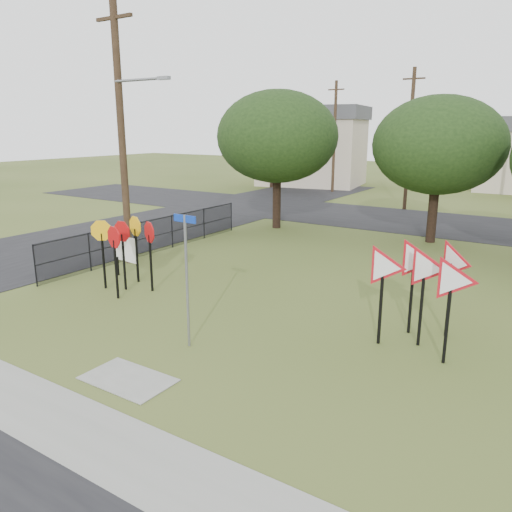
{
  "coord_description": "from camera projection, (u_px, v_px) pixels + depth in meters",
  "views": [
    {
      "loc": [
        7.74,
        -9.14,
        5.36
      ],
      "look_at": [
        -0.17,
        3.0,
        1.6
      ],
      "focal_mm": 35.0,
      "sensor_mm": 36.0,
      "label": 1
    }
  ],
  "objects": [
    {
      "name": "sidewalk",
      "position": [
        56.0,
        418.0,
        9.44
      ],
      "size": [
        30.0,
        1.6,
        0.02
      ],
      "primitive_type": "cube",
      "color": "gray",
      "rests_on": "ground"
    },
    {
      "name": "ground",
      "position": [
        198.0,
        341.0,
        12.85
      ],
      "size": [
        140.0,
        140.0,
        0.0
      ],
      "primitive_type": "plane",
      "color": "#3F501E"
    },
    {
      "name": "stop_sign_cluster",
      "position": [
        125.0,
        239.0,
        16.51
      ],
      "size": [
        2.2,
        1.83,
        2.38
      ],
      "color": "black",
      "rests_on": "ground"
    },
    {
      "name": "street_far",
      "position": [
        417.0,
        222.0,
        29.07
      ],
      "size": [
        60.0,
        8.0,
        0.02
      ],
      "primitive_type": "cube",
      "color": "black",
      "rests_on": "ground"
    },
    {
      "name": "far_pole_a",
      "position": [
        409.0,
        139.0,
        32.22
      ],
      "size": [
        1.4,
        0.24,
        9.0
      ],
      "color": "#3D2B1C",
      "rests_on": "ground"
    },
    {
      "name": "house_left",
      "position": [
        313.0,
        146.0,
        46.91
      ],
      "size": [
        10.58,
        8.88,
        7.2
      ],
      "color": "beige",
      "rests_on": "ground"
    },
    {
      "name": "tree_near_left",
      "position": [
        277.0,
        137.0,
        26.15
      ],
      "size": [
        6.4,
        6.4,
        7.27
      ],
      "color": "black",
      "rests_on": "ground"
    },
    {
      "name": "far_pole_c",
      "position": [
        334.0,
        136.0,
        41.31
      ],
      "size": [
        1.4,
        0.24,
        9.0
      ],
      "color": "#3D2B1C",
      "rests_on": "ground"
    },
    {
      "name": "street_left",
      "position": [
        145.0,
        228.0,
        27.3
      ],
      "size": [
        8.0,
        50.0,
        0.02
      ],
      "primitive_type": "cube",
      "color": "black",
      "rests_on": "ground"
    },
    {
      "name": "curb_pad",
      "position": [
        128.0,
        379.0,
        10.9
      ],
      "size": [
        2.0,
        1.2,
        0.02
      ],
      "primitive_type": "cube",
      "color": "gray",
      "rests_on": "ground"
    },
    {
      "name": "yield_sign_cluster",
      "position": [
        424.0,
        272.0,
        12.25
      ],
      "size": [
        2.8,
        2.0,
        2.62
      ],
      "color": "black",
      "rests_on": "ground"
    },
    {
      "name": "fence_run",
      "position": [
        154.0,
        235.0,
        21.74
      ],
      "size": [
        0.05,
        11.55,
        1.5
      ],
      "color": "black",
      "rests_on": "ground"
    },
    {
      "name": "utility_pole_main",
      "position": [
        122.0,
        131.0,
        19.01
      ],
      "size": [
        3.55,
        0.33,
        10.0
      ],
      "color": "#3D2B1C",
      "rests_on": "ground"
    },
    {
      "name": "street_name_sign",
      "position": [
        187.0,
        274.0,
        12.12
      ],
      "size": [
        0.69,
        0.07,
        3.35
      ],
      "color": "gray",
      "rests_on": "ground"
    },
    {
      "name": "tree_near_mid",
      "position": [
        439.0,
        145.0,
        22.82
      ],
      "size": [
        6.0,
        6.0,
        6.8
      ],
      "color": "black",
      "rests_on": "ground"
    },
    {
      "name": "tree_far_left",
      "position": [
        273.0,
        129.0,
        44.34
      ],
      "size": [
        6.8,
        6.8,
        7.73
      ],
      "color": "black",
      "rests_on": "ground"
    },
    {
      "name": "info_board",
      "position": [
        126.0,
        251.0,
        18.06
      ],
      "size": [
        1.22,
        0.15,
        1.52
      ],
      "color": "black",
      "rests_on": "ground"
    }
  ]
}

